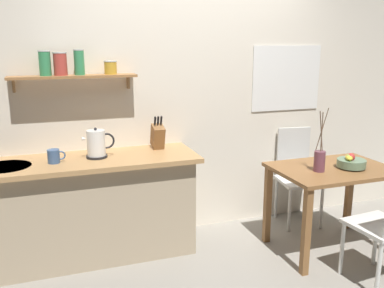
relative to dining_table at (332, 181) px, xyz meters
The scene contains 11 objects.
ground_plane 1.23m from the dining_table, 167.07° to the left, with size 14.00×14.00×0.00m, color gray.
back_wall 1.40m from the dining_table, 132.91° to the left, with size 6.80×0.11×2.70m.
kitchen_counter 2.11m from the dining_table, 164.71° to the left, with size 1.83×0.63×0.89m.
wall_shelf 2.41m from the dining_table, 160.77° to the left, with size 1.03×0.20×0.34m.
dining_table is the anchor object (origin of this frame).
dining_chair_far 0.67m from the dining_table, 84.24° to the left, with size 0.45×0.46×0.96m.
fruit_bowl 0.23m from the dining_table, 26.63° to the right, with size 0.24×0.24×0.13m.
twig_vase 0.29m from the dining_table, 165.78° to the right, with size 0.10×0.09×0.54m.
electric_kettle 2.05m from the dining_table, 164.20° to the left, with size 0.27×0.17×0.25m.
knife_block 1.58m from the dining_table, 154.49° to the left, with size 0.10×0.19×0.30m.
coffee_mug_by_sink 2.35m from the dining_table, 167.77° to the left, with size 0.14×0.10×0.11m.
Camera 1 is at (-1.29, -3.15, 1.82)m, focal length 39.67 mm.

